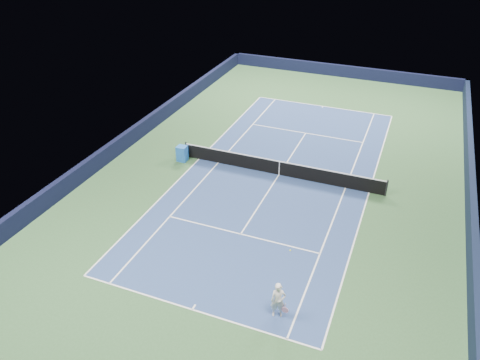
% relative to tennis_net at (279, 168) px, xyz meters
% --- Properties ---
extents(ground, '(40.00, 40.00, 0.00)m').
position_rel_tennis_net_xyz_m(ground, '(0.00, 0.00, -0.50)').
color(ground, '#2C4F2B').
rests_on(ground, ground).
extents(wall_far, '(22.00, 0.35, 1.10)m').
position_rel_tennis_net_xyz_m(wall_far, '(0.00, 19.82, 0.05)').
color(wall_far, black).
rests_on(wall_far, ground).
extents(wall_right, '(0.35, 40.00, 1.10)m').
position_rel_tennis_net_xyz_m(wall_right, '(10.82, 0.00, 0.05)').
color(wall_right, '#111A33').
rests_on(wall_right, ground).
extents(wall_left, '(0.35, 40.00, 1.10)m').
position_rel_tennis_net_xyz_m(wall_left, '(-10.82, 0.00, 0.05)').
color(wall_left, black).
rests_on(wall_left, ground).
extents(court_surface, '(10.97, 23.77, 0.01)m').
position_rel_tennis_net_xyz_m(court_surface, '(0.00, 0.00, -0.50)').
color(court_surface, navy).
rests_on(court_surface, ground).
extents(baseline_far, '(10.97, 0.08, 0.00)m').
position_rel_tennis_net_xyz_m(baseline_far, '(0.00, 11.88, -0.50)').
color(baseline_far, white).
rests_on(baseline_far, ground).
extents(baseline_near, '(10.97, 0.08, 0.00)m').
position_rel_tennis_net_xyz_m(baseline_near, '(0.00, -11.88, -0.50)').
color(baseline_near, white).
rests_on(baseline_near, ground).
extents(sideline_doubles_right, '(0.08, 23.77, 0.00)m').
position_rel_tennis_net_xyz_m(sideline_doubles_right, '(5.49, 0.00, -0.50)').
color(sideline_doubles_right, white).
rests_on(sideline_doubles_right, ground).
extents(sideline_doubles_left, '(0.08, 23.77, 0.00)m').
position_rel_tennis_net_xyz_m(sideline_doubles_left, '(-5.49, 0.00, -0.50)').
color(sideline_doubles_left, white).
rests_on(sideline_doubles_left, ground).
extents(sideline_singles_right, '(0.08, 23.77, 0.00)m').
position_rel_tennis_net_xyz_m(sideline_singles_right, '(4.12, 0.00, -0.50)').
color(sideline_singles_right, white).
rests_on(sideline_singles_right, ground).
extents(sideline_singles_left, '(0.08, 23.77, 0.00)m').
position_rel_tennis_net_xyz_m(sideline_singles_left, '(-4.12, 0.00, -0.50)').
color(sideline_singles_left, white).
rests_on(sideline_singles_left, ground).
extents(service_line_far, '(8.23, 0.08, 0.00)m').
position_rel_tennis_net_xyz_m(service_line_far, '(0.00, 6.40, -0.50)').
color(service_line_far, white).
rests_on(service_line_far, ground).
extents(service_line_near, '(8.23, 0.08, 0.00)m').
position_rel_tennis_net_xyz_m(service_line_near, '(0.00, -6.40, -0.50)').
color(service_line_near, white).
rests_on(service_line_near, ground).
extents(center_service_line, '(0.08, 12.80, 0.00)m').
position_rel_tennis_net_xyz_m(center_service_line, '(0.00, 0.00, -0.50)').
color(center_service_line, white).
rests_on(center_service_line, ground).
extents(center_mark_far, '(0.08, 0.30, 0.00)m').
position_rel_tennis_net_xyz_m(center_mark_far, '(0.00, 11.73, -0.50)').
color(center_mark_far, white).
rests_on(center_mark_far, ground).
extents(center_mark_near, '(0.08, 0.30, 0.00)m').
position_rel_tennis_net_xyz_m(center_mark_near, '(0.00, -11.73, -0.50)').
color(center_mark_near, white).
rests_on(center_mark_near, ground).
extents(tennis_net, '(12.90, 0.10, 1.07)m').
position_rel_tennis_net_xyz_m(tennis_net, '(0.00, 0.00, 0.00)').
color(tennis_net, black).
rests_on(tennis_net, ground).
extents(sponsor_cube, '(0.63, 0.57, 1.03)m').
position_rel_tennis_net_xyz_m(sponsor_cube, '(-6.40, -0.58, 0.01)').
color(sponsor_cube, blue).
rests_on(sponsor_cube, ground).
extents(tennis_player, '(0.82, 1.32, 2.71)m').
position_rel_tennis_net_xyz_m(tennis_player, '(3.39, -10.84, 0.33)').
color(tennis_player, silver).
rests_on(tennis_player, ground).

